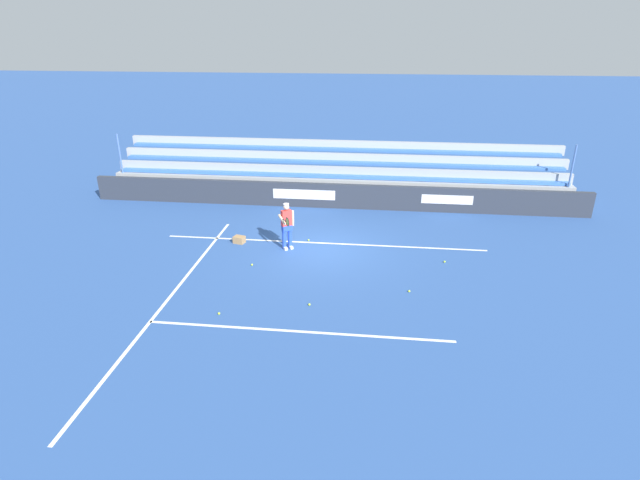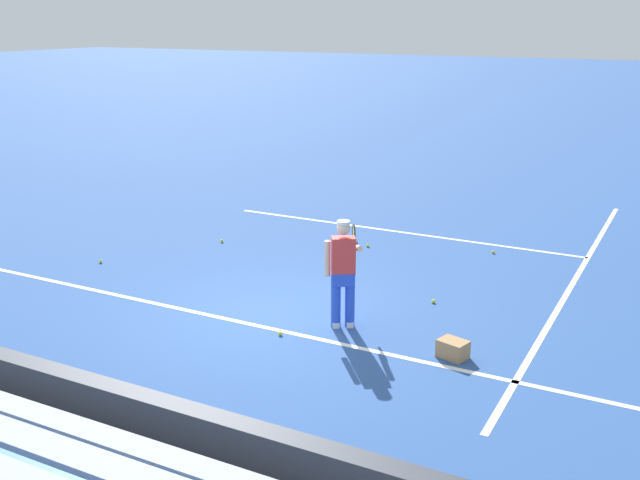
% 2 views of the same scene
% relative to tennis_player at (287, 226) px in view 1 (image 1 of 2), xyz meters
% --- Properties ---
extents(ground_plane, '(160.00, 160.00, 0.00)m').
position_rel_tennis_player_xyz_m(ground_plane, '(-1.25, -0.13, -0.89)').
color(ground_plane, '#2D5193').
extents(court_baseline_white, '(12.00, 0.10, 0.01)m').
position_rel_tennis_player_xyz_m(court_baseline_white, '(-1.25, -0.63, -0.89)').
color(court_baseline_white, white).
rests_on(court_baseline_white, ground).
extents(court_sideline_white, '(0.10, 12.00, 0.01)m').
position_rel_tennis_player_xyz_m(court_sideline_white, '(2.86, 3.87, -0.89)').
color(court_sideline_white, white).
rests_on(court_sideline_white, ground).
extents(court_service_line_white, '(8.22, 0.10, 0.01)m').
position_rel_tennis_player_xyz_m(court_service_line_white, '(-1.25, 5.37, -0.89)').
color(court_service_line_white, white).
rests_on(court_service_line_white, ground).
extents(back_wall_sponsor_board, '(22.08, 0.25, 1.10)m').
position_rel_tennis_player_xyz_m(back_wall_sponsor_board, '(-1.26, -4.74, -0.34)').
color(back_wall_sponsor_board, '#2D333D').
rests_on(back_wall_sponsor_board, ground).
extents(bleacher_stand, '(20.98, 2.40, 2.95)m').
position_rel_tennis_player_xyz_m(bleacher_stand, '(-1.25, -6.57, -0.17)').
color(bleacher_stand, '#9EA3A8').
rests_on(bleacher_stand, ground).
extents(tennis_player, '(0.56, 1.06, 1.71)m').
position_rel_tennis_player_xyz_m(tennis_player, '(0.00, 0.00, 0.00)').
color(tennis_player, blue).
rests_on(tennis_player, ground).
extents(ball_box_cardboard, '(0.46, 0.39, 0.26)m').
position_rel_tennis_player_xyz_m(ball_box_cardboard, '(1.88, -0.29, -0.76)').
color(ball_box_cardboard, '#A87F51').
rests_on(ball_box_cardboard, ground).
extents(tennis_ball_on_baseline, '(0.07, 0.07, 0.07)m').
position_rel_tennis_player_xyz_m(tennis_ball_on_baseline, '(0.94, 1.59, -0.86)').
color(tennis_ball_on_baseline, '#CCE533').
rests_on(tennis_ball_on_baseline, ground).
extents(tennis_ball_near_player, '(0.07, 0.07, 0.07)m').
position_rel_tennis_player_xyz_m(tennis_ball_near_player, '(-1.36, 4.00, -0.86)').
color(tennis_ball_near_player, '#CCE533').
rests_on(tennis_ball_near_player, ground).
extents(tennis_ball_far_left, '(0.07, 0.07, 0.07)m').
position_rel_tennis_player_xyz_m(tennis_ball_far_left, '(1.09, 4.79, -0.86)').
color(tennis_ball_far_left, '#CCE533').
rests_on(tennis_ball_far_left, ground).
extents(tennis_ball_toward_net, '(0.07, 0.07, 0.07)m').
position_rel_tennis_player_xyz_m(tennis_ball_toward_net, '(-0.68, -0.78, -0.86)').
color(tennis_ball_toward_net, '#CCE533').
rests_on(tennis_ball_toward_net, ground).
extents(tennis_ball_by_box, '(0.07, 0.07, 0.07)m').
position_rel_tennis_player_xyz_m(tennis_ball_by_box, '(-5.59, 0.58, -0.86)').
color(tennis_ball_by_box, '#CCE533').
rests_on(tennis_ball_by_box, ground).
extents(tennis_ball_stray_back, '(0.07, 0.07, 0.07)m').
position_rel_tennis_player_xyz_m(tennis_ball_stray_back, '(-4.28, 2.85, -0.86)').
color(tennis_ball_stray_back, '#CCE533').
rests_on(tennis_ball_stray_back, ground).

